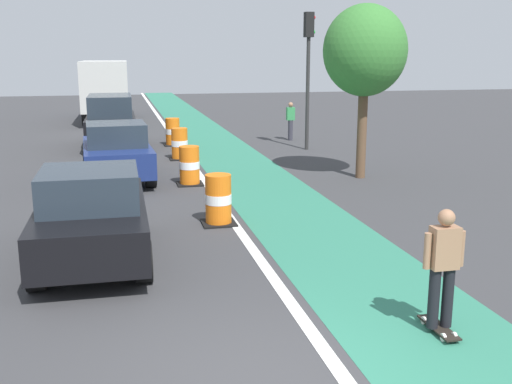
% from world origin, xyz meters
% --- Properties ---
extents(bike_lane_strip, '(2.50, 80.00, 0.01)m').
position_xyz_m(bike_lane_strip, '(2.40, 12.00, 0.00)').
color(bike_lane_strip, '#2D755B').
rests_on(bike_lane_strip, ground).
extents(lane_divider_stripe, '(0.20, 80.00, 0.01)m').
position_xyz_m(lane_divider_stripe, '(0.90, 12.00, 0.01)').
color(lane_divider_stripe, silver).
rests_on(lane_divider_stripe, ground).
extents(skateboarder_on_lane, '(0.57, 0.80, 1.69)m').
position_xyz_m(skateboarder_on_lane, '(2.55, 0.77, 0.91)').
color(skateboarder_on_lane, black).
rests_on(skateboarder_on_lane, ground).
extents(parked_sedan_nearest, '(1.94, 4.11, 1.70)m').
position_xyz_m(parked_sedan_nearest, '(-1.99, 4.71, 0.83)').
color(parked_sedan_nearest, black).
rests_on(parked_sedan_nearest, ground).
extents(parked_sedan_second, '(2.07, 4.18, 1.70)m').
position_xyz_m(parked_sedan_second, '(-1.53, 11.83, 0.83)').
color(parked_sedan_second, navy).
rests_on(parked_sedan_second, ground).
extents(parked_suv_third, '(1.96, 4.62, 2.04)m').
position_xyz_m(parked_suv_third, '(-1.71, 18.44, 1.04)').
color(parked_suv_third, black).
rests_on(parked_suv_third, ground).
extents(traffic_barrel_front, '(0.73, 0.73, 1.09)m').
position_xyz_m(traffic_barrel_front, '(0.57, 6.61, 0.53)').
color(traffic_barrel_front, orange).
rests_on(traffic_barrel_front, ground).
extents(traffic_barrel_mid, '(0.73, 0.73, 1.09)m').
position_xyz_m(traffic_barrel_mid, '(0.44, 10.78, 0.53)').
color(traffic_barrel_mid, orange).
rests_on(traffic_barrel_mid, ground).
extents(traffic_barrel_back, '(0.73, 0.73, 1.09)m').
position_xyz_m(traffic_barrel_back, '(0.61, 15.06, 0.53)').
color(traffic_barrel_back, orange).
rests_on(traffic_barrel_back, ground).
extents(traffic_barrel_far, '(0.73, 0.73, 1.09)m').
position_xyz_m(traffic_barrel_far, '(0.68, 18.40, 0.53)').
color(traffic_barrel_far, orange).
rests_on(traffic_barrel_far, ground).
extents(delivery_truck_down_block, '(2.47, 7.64, 3.23)m').
position_xyz_m(delivery_truck_down_block, '(-1.97, 28.15, 1.85)').
color(delivery_truck_down_block, beige).
rests_on(delivery_truck_down_block, ground).
extents(traffic_light_corner, '(0.41, 0.32, 5.10)m').
position_xyz_m(traffic_light_corner, '(5.61, 16.16, 3.50)').
color(traffic_light_corner, '#2D2D2D').
rests_on(traffic_light_corner, ground).
extents(pedestrian_crossing, '(0.34, 0.20, 1.61)m').
position_xyz_m(pedestrian_crossing, '(5.69, 18.73, 0.86)').
color(pedestrian_crossing, '#33333D').
rests_on(pedestrian_crossing, ground).
extents(street_tree_sidewalk, '(2.40, 2.40, 5.00)m').
position_xyz_m(street_tree_sidewalk, '(5.52, 10.64, 3.67)').
color(street_tree_sidewalk, brown).
rests_on(street_tree_sidewalk, ground).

